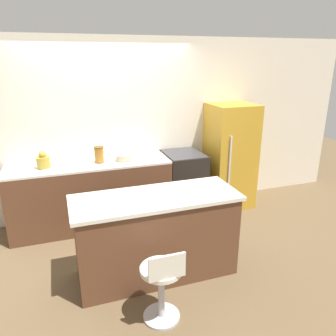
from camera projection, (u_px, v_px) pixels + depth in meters
The scene contains 10 objects.
ground_plane at pixel (121, 231), 4.57m from camera, with size 14.00×14.00×0.00m, color brown.
wall_back at pixel (107, 130), 4.78m from camera, with size 8.00×0.06×2.60m.
back_counter at pixel (92, 194), 4.63m from camera, with size 2.19×0.65×0.95m.
kitchen_island at pixel (156, 235), 3.56m from camera, with size 1.76×0.67×0.94m.
oven_range at pixel (183, 183), 5.05m from camera, with size 0.57×0.66×0.95m.
refrigerator at pixel (230, 156), 5.19m from camera, with size 0.68×0.66×1.64m.
stool_chair at pixel (162, 284), 2.92m from camera, with size 0.38×0.38×0.77m.
kettle at pixel (43, 161), 4.24m from camera, with size 0.17×0.17×0.22m.
mixing_bowl at pixel (124, 157), 4.58m from camera, with size 0.23×0.23×0.08m.
canister_jar at pixel (99, 154), 4.45m from camera, with size 0.13×0.13×0.22m.
Camera 1 is at (-0.69, -4.04, 2.31)m, focal length 35.00 mm.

